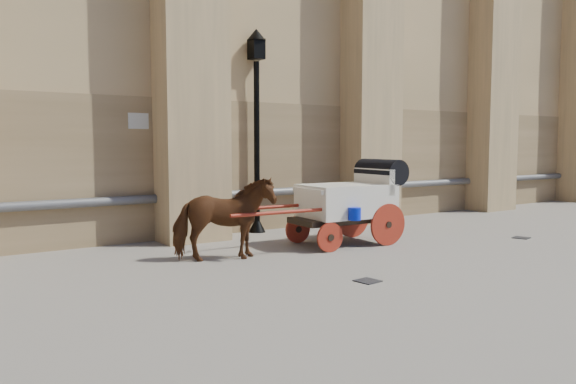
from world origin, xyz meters
TOP-DOWN VIEW (x-y plane):
  - ground at (0.00, 0.00)m, footprint 90.00×90.00m
  - horse at (-1.42, 1.38)m, footprint 1.88×1.23m
  - carriage at (1.55, 1.46)m, footprint 3.98×1.44m
  - street_lamp at (0.70, 3.80)m, footprint 0.43×0.43m
  - drain_grate_near at (-0.36, -1.15)m, footprint 0.36×0.36m
  - drain_grate_far at (5.02, -0.13)m, footprint 0.40×0.40m

SIDE VIEW (x-z plane):
  - ground at x=0.00m, z-range 0.00..0.00m
  - drain_grate_near at x=-0.36m, z-range 0.00..0.01m
  - drain_grate_far at x=5.02m, z-range 0.00..0.01m
  - horse at x=-1.42m, z-range 0.00..1.46m
  - carriage at x=1.55m, z-range 0.07..1.78m
  - street_lamp at x=0.70m, z-range 0.16..4.78m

